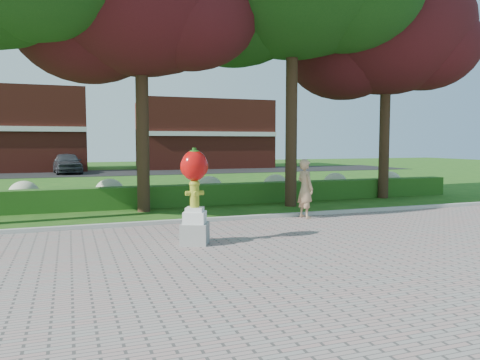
{
  "coord_description": "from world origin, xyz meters",
  "views": [
    {
      "loc": [
        -4.44,
        -10.51,
        2.43
      ],
      "look_at": [
        -0.22,
        1.0,
        1.44
      ],
      "focal_mm": 35.0,
      "sensor_mm": 36.0,
      "label": 1
    }
  ],
  "objects": [
    {
      "name": "ground",
      "position": [
        0.0,
        0.0,
        0.0
      ],
      "size": [
        100.0,
        100.0,
        0.0
      ],
      "primitive_type": "plane",
      "color": "#1D4E13",
      "rests_on": "ground"
    },
    {
      "name": "walkway",
      "position": [
        0.0,
        -4.0,
        0.02
      ],
      "size": [
        40.0,
        14.0,
        0.04
      ],
      "primitive_type": "cube",
      "color": "gray",
      "rests_on": "ground"
    },
    {
      "name": "curb",
      "position": [
        0.0,
        3.0,
        0.07
      ],
      "size": [
        40.0,
        0.18,
        0.15
      ],
      "primitive_type": "cube",
      "color": "#ADADA5",
      "rests_on": "ground"
    },
    {
      "name": "lawn_hedge",
      "position": [
        0.0,
        7.0,
        0.4
      ],
      "size": [
        24.0,
        0.7,
        0.8
      ],
      "primitive_type": "cube",
      "color": "#214B15",
      "rests_on": "ground"
    },
    {
      "name": "hydrangea_row",
      "position": [
        0.57,
        8.0,
        0.55
      ],
      "size": [
        20.1,
        1.1,
        0.99
      ],
      "color": "tan",
      "rests_on": "ground"
    },
    {
      "name": "street",
      "position": [
        0.0,
        28.0,
        0.01
      ],
      "size": [
        50.0,
        8.0,
        0.02
      ],
      "primitive_type": "cube",
      "color": "black",
      "rests_on": "ground"
    },
    {
      "name": "building_right",
      "position": [
        8.0,
        34.0,
        3.2
      ],
      "size": [
        12.0,
        8.0,
        6.4
      ],
      "primitive_type": "cube",
      "color": "maroon",
      "rests_on": "ground"
    },
    {
      "name": "tree_far_right",
      "position": [
        8.4,
        6.58,
        6.97
      ],
      "size": [
        7.88,
        6.72,
        10.21
      ],
      "color": "black",
      "rests_on": "ground"
    },
    {
      "name": "hydrant_sculpture",
      "position": [
        -1.69,
        0.07,
        1.24
      ],
      "size": [
        0.82,
        0.82,
        2.27
      ],
      "rotation": [
        0.0,
        0.0,
        -0.43
      ],
      "color": "gray",
      "rests_on": "walkway"
    },
    {
      "name": "woman",
      "position": [
        2.57,
        2.6,
        0.98
      ],
      "size": [
        0.55,
        0.74,
        1.87
      ],
      "primitive_type": "imported",
      "rotation": [
        0.0,
        0.0,
        1.73
      ],
      "color": "tan",
      "rests_on": "walkway"
    },
    {
      "name": "parked_car",
      "position": [
        -4.56,
        28.29,
        0.84
      ],
      "size": [
        2.38,
        4.98,
        1.64
      ],
      "primitive_type": "imported",
      "rotation": [
        0.0,
        0.0,
        0.09
      ],
      "color": "#3A3C41",
      "rests_on": "street"
    }
  ]
}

